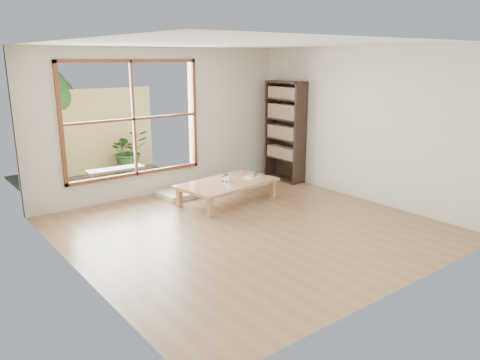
# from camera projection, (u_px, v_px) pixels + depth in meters

# --- Properties ---
(ground) EXTENTS (5.00, 5.00, 0.00)m
(ground) POSITION_uv_depth(u_px,v_px,m) (248.00, 227.00, 6.90)
(ground) COLOR olive
(ground) RESTS_ON ground
(low_table) EXTENTS (1.76, 1.14, 0.36)m
(low_table) POSITION_uv_depth(u_px,v_px,m) (227.00, 184.00, 8.02)
(low_table) COLOR tan
(low_table) RESTS_ON ground
(floor_cushion) EXTENTS (0.62, 0.62, 0.09)m
(floor_cushion) POSITION_uv_depth(u_px,v_px,m) (178.00, 194.00, 8.41)
(floor_cushion) COLOR silver
(floor_cushion) RESTS_ON ground
(bookshelf) EXTENTS (0.32, 0.89, 1.98)m
(bookshelf) POSITION_uv_depth(u_px,v_px,m) (285.00, 131.00, 9.34)
(bookshelf) COLOR #31231B
(bookshelf) RESTS_ON ground
(glass_tall) EXTENTS (0.07, 0.07, 0.12)m
(glass_tall) POSITION_uv_depth(u_px,v_px,m) (227.00, 179.00, 7.92)
(glass_tall) COLOR silver
(glass_tall) RESTS_ON low_table
(glass_mid) EXTENTS (0.07, 0.07, 0.10)m
(glass_mid) POSITION_uv_depth(u_px,v_px,m) (227.00, 178.00, 8.08)
(glass_mid) COLOR silver
(glass_mid) RESTS_ON low_table
(glass_short) EXTENTS (0.08, 0.08, 0.10)m
(glass_short) POSITION_uv_depth(u_px,v_px,m) (226.00, 177.00, 8.10)
(glass_short) COLOR silver
(glass_short) RESTS_ON low_table
(glass_small) EXTENTS (0.07, 0.07, 0.09)m
(glass_small) POSITION_uv_depth(u_px,v_px,m) (223.00, 179.00, 8.01)
(glass_small) COLOR silver
(glass_small) RESTS_ON low_table
(food_tray) EXTENTS (0.31, 0.24, 0.09)m
(food_tray) POSITION_uv_depth(u_px,v_px,m) (253.00, 176.00, 8.30)
(food_tray) COLOR white
(food_tray) RESTS_ON low_table
(deck) EXTENTS (2.80, 2.00, 0.05)m
(deck) POSITION_uv_depth(u_px,v_px,m) (112.00, 184.00, 9.26)
(deck) COLOR #3D352C
(deck) RESTS_ON ground
(garden_bench) EXTENTS (1.10, 0.37, 0.34)m
(garden_bench) POSITION_uv_depth(u_px,v_px,m) (116.00, 171.00, 8.97)
(garden_bench) COLOR #31231B
(garden_bench) RESTS_ON deck
(bamboo_fence) EXTENTS (2.80, 0.06, 1.80)m
(bamboo_fence) POSITION_uv_depth(u_px,v_px,m) (90.00, 132.00, 9.80)
(bamboo_fence) COLOR tan
(bamboo_fence) RESTS_ON ground
(shrub_right) EXTENTS (0.83, 0.72, 0.90)m
(shrub_right) POSITION_uv_depth(u_px,v_px,m) (129.00, 150.00, 10.11)
(shrub_right) COLOR #356123
(shrub_right) RESTS_ON deck
(shrub_left) EXTENTS (0.62, 0.52, 1.06)m
(shrub_left) POSITION_uv_depth(u_px,v_px,m) (50.00, 157.00, 9.06)
(shrub_left) COLOR #356123
(shrub_left) RESTS_ON deck
(garden_tree) EXTENTS (1.04, 0.85, 2.22)m
(garden_tree) POSITION_uv_depth(u_px,v_px,m) (49.00, 98.00, 9.44)
(garden_tree) COLOR #4C3D2D
(garden_tree) RESTS_ON ground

